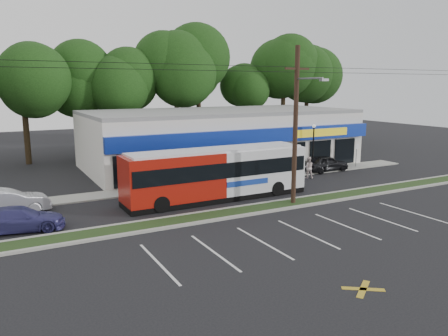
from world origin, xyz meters
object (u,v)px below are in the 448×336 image
pedestrian_a (227,172)px  car_silver (7,202)px  pedestrian_b (308,167)px  car_blue (19,219)px  metrobus (217,173)px  utility_pole (294,121)px  sign_post (357,151)px  car_dark (326,163)px  lamp_post (313,142)px

pedestrian_a → car_silver: bearing=-19.9°
pedestrian_b → car_blue: bearing=35.7°
metrobus → car_silver: size_ratio=2.70×
utility_pole → car_blue: (-15.83, 2.57, -4.75)m
sign_post → pedestrian_b: 7.22m
pedestrian_a → car_dark: bearing=154.6°
car_dark → pedestrian_b: size_ratio=2.41×
car_silver → pedestrian_b: (22.47, -0.06, 0.12)m
car_blue → car_dark: bearing=-69.2°
car_silver → pedestrian_a: pedestrian_a is taller
lamp_post → pedestrian_a: size_ratio=2.33×
utility_pole → lamp_post: 11.67m
car_dark → car_blue: car_dark is taller
sign_post → car_blue: bearing=-170.1°
car_blue → pedestrian_b: 22.27m
pedestrian_b → car_silver: bearing=26.7°
pedestrian_b → metrobus: bearing=40.9°
pedestrian_a → pedestrian_b: bearing=141.8°
utility_pole → pedestrian_a: (-0.69, 7.57, -4.50)m
sign_post → car_dark: bearing=-178.9°
utility_pole → pedestrian_b: bearing=44.3°
car_dark → pedestrian_a: size_ratio=2.40×
car_dark → metrobus: bearing=105.5°
lamp_post → car_blue: size_ratio=0.94×
utility_pole → car_silver: (-16.30, 6.07, -4.63)m
lamp_post → car_silver: lamp_post is taller
utility_pole → lamp_post: (8.17, 7.87, -2.74)m
utility_pole → pedestrian_a: bearing=95.2°
car_blue → utility_pole: bearing=-89.6°
utility_pole → sign_post: size_ratio=22.47×
utility_pole → metrobus: bearing=134.9°
metrobus → car_silver: (-12.73, 2.50, -1.04)m
sign_post → pedestrian_b: (-7.00, -1.64, -0.65)m
pedestrian_b → pedestrian_a: bearing=14.0°
lamp_post → car_silver: (-24.47, -1.80, -1.88)m
utility_pole → metrobus: utility_pole is taller
lamp_post → sign_post: size_ratio=1.91×
car_silver → pedestrian_a: 15.68m
metrobus → pedestrian_a: bearing=53.6°
utility_pole → metrobus: 6.19m
car_silver → utility_pole: bearing=-116.6°
sign_post → pedestrian_a: 13.87m
metrobus → car_dark: size_ratio=2.95×
car_dark → pedestrian_b: 3.59m
lamp_post → car_blue: (-24.00, -5.30, -2.01)m
pedestrian_a → car_blue: bearing=-7.1°
lamp_post → pedestrian_a: (-8.86, -0.30, -1.76)m
sign_post → car_blue: size_ratio=0.49×
sign_post → car_silver: (-29.47, -1.57, -0.77)m
car_blue → pedestrian_a: pedestrian_a is taller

